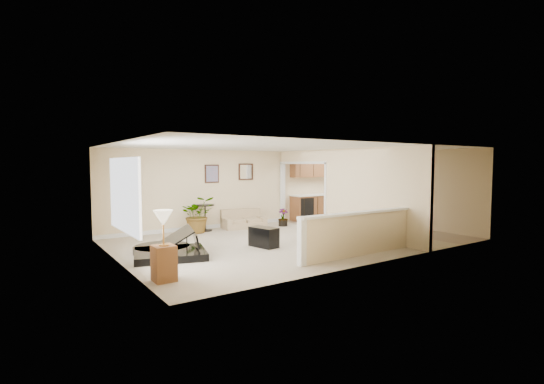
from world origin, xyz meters
TOP-DOWN VIEW (x-y plane):
  - floor at (0.00, 0.00)m, footprint 9.00×9.00m
  - back_wall at (0.00, 3.00)m, footprint 9.00×0.04m
  - front_wall at (0.00, -3.00)m, footprint 9.00×0.04m
  - left_wall at (-4.50, 0.00)m, footprint 0.04×6.00m
  - right_wall at (4.50, 0.00)m, footprint 0.04×6.00m
  - ceiling at (0.00, 0.00)m, footprint 9.00×6.00m
  - kitchen_vinyl at (3.15, 0.00)m, footprint 2.70×6.00m
  - interior_partition at (1.80, 0.25)m, footprint 0.18×5.99m
  - pony_half_wall at (0.08, -2.30)m, footprint 3.42×0.22m
  - left_window at (-4.49, -0.50)m, footprint 0.05×2.15m
  - wall_art_left at (-0.95, 2.97)m, footprint 0.48×0.04m
  - wall_mirror at (0.30, 2.97)m, footprint 0.55×0.04m
  - kitchen_cabinets at (3.19, 2.73)m, footprint 2.36×0.65m
  - piano at (-3.49, 0.03)m, footprint 2.04×2.04m
  - piano_bench at (-1.14, -0.34)m, footprint 0.52×0.80m
  - loveseat at (-0.06, 2.55)m, footprint 1.47×0.97m
  - accent_table at (-1.35, 2.65)m, footprint 0.56×0.56m
  - palm_plant at (-1.67, 2.45)m, footprint 1.13×1.03m
  - small_plant at (1.20, 2.09)m, footprint 0.42×0.42m
  - lamp_stand at (-4.15, -1.77)m, footprint 0.37×0.37m

SIDE VIEW (x-z plane):
  - floor at x=0.00m, z-range 0.00..0.00m
  - kitchen_vinyl at x=3.15m, z-range 0.00..0.01m
  - piano_bench at x=-1.14m, z-range 0.00..0.49m
  - small_plant at x=1.20m, z-range -0.04..0.54m
  - loveseat at x=-0.06m, z-range -0.09..0.68m
  - pony_half_wall at x=0.08m, z-range 0.02..1.02m
  - accent_table at x=-1.35m, z-range 0.11..0.93m
  - lamp_stand at x=-4.15m, z-range -0.10..1.16m
  - palm_plant at x=-1.67m, z-range -0.01..1.09m
  - piano at x=-3.49m, z-range -0.12..1.31m
  - kitchen_cabinets at x=3.19m, z-range -0.29..2.03m
  - interior_partition at x=1.80m, z-range -0.03..2.47m
  - back_wall at x=0.00m, z-range 0.00..2.50m
  - front_wall at x=0.00m, z-range 0.00..2.50m
  - left_wall at x=-4.50m, z-range 0.00..2.50m
  - right_wall at x=4.50m, z-range 0.00..2.50m
  - left_window at x=-4.49m, z-range 0.73..2.17m
  - wall_art_left at x=-0.95m, z-range 1.46..2.04m
  - wall_mirror at x=0.30m, z-range 1.52..2.08m
  - ceiling at x=0.00m, z-range 2.48..2.52m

